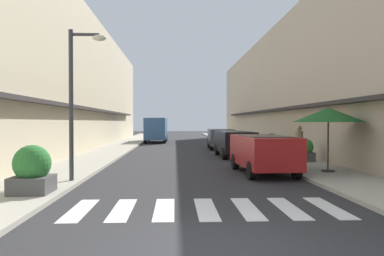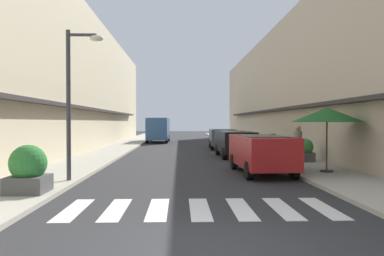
{
  "view_description": "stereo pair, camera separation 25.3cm",
  "coord_description": "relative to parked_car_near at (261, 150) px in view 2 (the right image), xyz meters",
  "views": [
    {
      "loc": [
        -0.71,
        -5.51,
        1.99
      ],
      "look_at": [
        0.2,
        14.16,
        1.66
      ],
      "focal_mm": 34.55,
      "sensor_mm": 36.0,
      "label": 1
    },
    {
      "loc": [
        -0.46,
        -5.52,
        1.99
      ],
      "look_at": [
        0.2,
        14.16,
        1.66
      ],
      "focal_mm": 34.55,
      "sensor_mm": 36.0,
      "label": 2
    }
  ],
  "objects": [
    {
      "name": "ground_plane",
      "position": [
        -2.67,
        11.25,
        -0.92
      ],
      "size": [
        108.38,
        108.38,
        0.0
      ],
      "primitive_type": "plane",
      "color": "#2B2B2D"
    },
    {
      "name": "sidewalk_left",
      "position": [
        -7.68,
        11.25,
        -0.86
      ],
      "size": [
        2.6,
        68.97,
        0.12
      ],
      "primitive_type": "cube",
      "color": "#ADA899",
      "rests_on": "ground_plane"
    },
    {
      "name": "sidewalk_right",
      "position": [
        2.35,
        11.25,
        -0.86
      ],
      "size": [
        2.6,
        68.97,
        0.12
      ],
      "primitive_type": "cube",
      "color": "#ADA899",
      "rests_on": "ground_plane"
    },
    {
      "name": "building_row_left",
      "position": [
        -11.48,
        12.72,
        3.82
      ],
      "size": [
        5.5,
        46.34,
        9.48
      ],
      "color": "beige",
      "rests_on": "ground_plane"
    },
    {
      "name": "building_row_right",
      "position": [
        6.15,
        12.72,
        3.48
      ],
      "size": [
        5.5,
        46.34,
        8.81
      ],
      "color": "#C6B299",
      "rests_on": "ground_plane"
    },
    {
      "name": "crosswalk",
      "position": [
        -2.67,
        -5.59,
        -0.92
      ],
      "size": [
        6.15,
        2.2,
        0.01
      ],
      "color": "silver",
      "rests_on": "ground_plane"
    },
    {
      "name": "parked_car_near",
      "position": [
        0.0,
        0.0,
        0.0
      ],
      "size": [
        1.93,
        4.35,
        1.47
      ],
      "color": "maroon",
      "rests_on": "ground_plane"
    },
    {
      "name": "parked_car_mid",
      "position": [
        0.0,
        6.75,
        -0.0
      ],
      "size": [
        1.9,
        4.21,
        1.47
      ],
      "color": "black",
      "rests_on": "ground_plane"
    },
    {
      "name": "parked_car_far",
      "position": [
        0.0,
        13.02,
        -0.0
      ],
      "size": [
        1.94,
        4.04,
        1.47
      ],
      "color": "#4C5156",
      "rests_on": "ground_plane"
    },
    {
      "name": "delivery_van",
      "position": [
        -5.18,
        21.96,
        0.48
      ],
      "size": [
        2.08,
        5.43,
        2.37
      ],
      "color": "#33598C",
      "rests_on": "ground_plane"
    },
    {
      "name": "street_lamp",
      "position": [
        -6.48,
        -2.03,
        2.17
      ],
      "size": [
        1.19,
        0.28,
        4.8
      ],
      "color": "#38383D",
      "rests_on": "sidewalk_left"
    },
    {
      "name": "cafe_umbrella",
      "position": [
        2.39,
        -0.33,
        1.33
      ],
      "size": [
        2.66,
        2.66,
        2.41
      ],
      "color": "#262626",
      "rests_on": "sidewalk_right"
    },
    {
      "name": "planter_corner",
      "position": [
        -7.13,
        -4.09,
        -0.2
      ],
      "size": [
        0.99,
        0.99,
        1.27
      ],
      "color": "#4C4C4C",
      "rests_on": "sidewalk_left"
    },
    {
      "name": "planter_midblock",
      "position": [
        2.79,
        3.19,
        -0.27
      ],
      "size": [
        0.76,
        0.76,
        1.08
      ],
      "color": "#4C4C4C",
      "rests_on": "sidewalk_right"
    },
    {
      "name": "planter_far",
      "position": [
        2.79,
        9.23,
        -0.29
      ],
      "size": [
        0.94,
        0.94,
        1.15
      ],
      "color": "slate",
      "rests_on": "sidewalk_right"
    },
    {
      "name": "pedestrian_walking_near",
      "position": [
        1.72,
        0.99,
        0.11
      ],
      "size": [
        0.34,
        0.34,
        1.73
      ],
      "rotation": [
        0.0,
        0.0,
        2.71
      ],
      "color": "#282B33",
      "rests_on": "sidewalk_right"
    }
  ]
}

